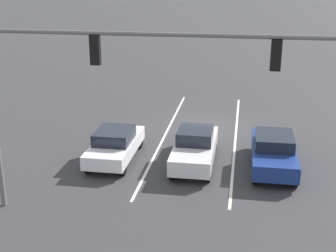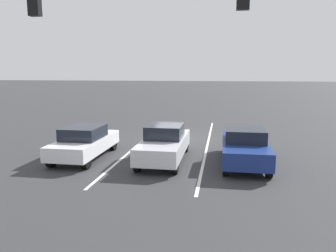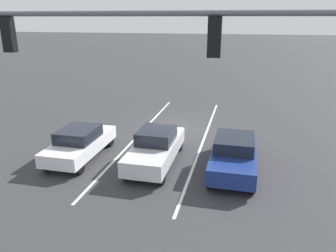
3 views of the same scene
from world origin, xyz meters
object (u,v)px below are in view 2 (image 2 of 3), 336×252
Objects in this scene: car_silver_midlane_front at (164,143)px; traffic_signal_gantry at (42,27)px; car_white_rightlane_front at (85,142)px; car_navy_leftlane_front at (245,146)px.

car_silver_midlane_front is 7.20m from traffic_signal_gantry.
car_white_rightlane_front is 6.70m from traffic_signal_gantry.
traffic_signal_gantry is (-1.10, 4.93, 4.39)m from car_white_rightlane_front.
car_navy_leftlane_front is 0.37× the size of traffic_signal_gantry.
traffic_signal_gantry is at bearing 40.86° from car_navy_leftlane_front.
car_navy_leftlane_front is 3.46m from car_silver_midlane_front.
traffic_signal_gantry is (2.55, 5.13, 4.36)m from car_silver_midlane_front.
car_white_rightlane_front is 3.66m from car_silver_midlane_front.
car_navy_leftlane_front reaches higher than car_white_rightlane_front.
car_silver_midlane_front is 0.37× the size of traffic_signal_gantry.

